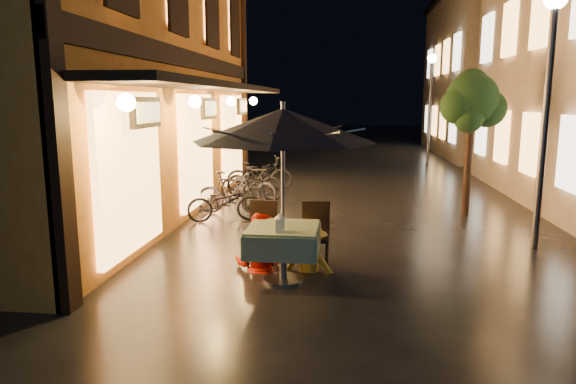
# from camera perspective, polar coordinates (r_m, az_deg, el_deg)

# --- Properties ---
(ground) EXTENTS (90.00, 90.00, 0.00)m
(ground) POSITION_cam_1_polar(r_m,az_deg,el_deg) (7.27, 7.84, -9.86)
(ground) COLOR black
(ground) RESTS_ON ground
(west_building) EXTENTS (5.90, 11.40, 7.40)m
(west_building) POSITION_cam_1_polar(r_m,az_deg,el_deg) (12.22, -21.15, 15.32)
(west_building) COLOR #C6771E
(west_building) RESTS_ON ground
(east_building_far) EXTENTS (7.30, 10.30, 7.30)m
(east_building_far) POSITION_cam_1_polar(r_m,az_deg,el_deg) (26.02, 24.28, 11.92)
(east_building_far) COLOR #C2B396
(east_building_far) RESTS_ON ground
(street_tree) EXTENTS (1.43, 1.20, 3.15)m
(street_tree) POSITION_cam_1_polar(r_m,az_deg,el_deg) (11.64, 19.80, 9.31)
(street_tree) COLOR black
(street_tree) RESTS_ON ground
(streetlamp_near) EXTENTS (0.36, 0.36, 4.23)m
(streetlamp_near) POSITION_cam_1_polar(r_m,az_deg,el_deg) (9.40, 27.05, 11.77)
(streetlamp_near) COLOR #59595E
(streetlamp_near) RESTS_ON ground
(streetlamp_far) EXTENTS (0.36, 0.36, 4.23)m
(streetlamp_far) POSITION_cam_1_polar(r_m,az_deg,el_deg) (21.08, 15.56, 11.03)
(streetlamp_far) COLOR #59595E
(streetlamp_far) RESTS_ON ground
(cafe_table) EXTENTS (0.99, 0.99, 0.78)m
(cafe_table) POSITION_cam_1_polar(r_m,az_deg,el_deg) (7.06, -0.56, -5.36)
(cafe_table) COLOR #59595E
(cafe_table) RESTS_ON ground
(patio_umbrella) EXTENTS (2.47, 2.47, 2.46)m
(patio_umbrella) POSITION_cam_1_polar(r_m,az_deg,el_deg) (6.81, -0.58, 7.39)
(patio_umbrella) COLOR #59595E
(patio_umbrella) RESTS_ON ground
(cafe_chair_left) EXTENTS (0.42, 0.42, 0.97)m
(cafe_chair_left) POSITION_cam_1_polar(r_m,az_deg,el_deg) (7.83, -2.80, -4.17)
(cafe_chair_left) COLOR black
(cafe_chair_left) RESTS_ON ground
(cafe_chair_right) EXTENTS (0.42, 0.42, 0.97)m
(cafe_chair_right) POSITION_cam_1_polar(r_m,az_deg,el_deg) (7.75, 3.06, -4.34)
(cafe_chair_right) COLOR black
(cafe_chair_right) RESTS_ON ground
(table_lantern) EXTENTS (0.16, 0.16, 0.25)m
(table_lantern) POSITION_cam_1_polar(r_m,az_deg,el_deg) (6.69, -0.88, -3.31)
(table_lantern) COLOR white
(table_lantern) RESTS_ON cafe_table
(person_orange) EXTENTS (0.88, 0.73, 1.64)m
(person_orange) POSITION_cam_1_polar(r_m,az_deg,el_deg) (7.58, -3.23, -2.48)
(person_orange) COLOR #C31100
(person_orange) RESTS_ON ground
(person_yellow) EXTENTS (0.99, 0.69, 1.41)m
(person_yellow) POSITION_cam_1_polar(r_m,az_deg,el_deg) (7.49, 2.49, -3.51)
(person_yellow) COLOR gold
(person_yellow) RESTS_ON ground
(bicycle_0) EXTENTS (1.62, 0.99, 0.80)m
(bicycle_0) POSITION_cam_1_polar(r_m,az_deg,el_deg) (10.64, -7.08, -1.15)
(bicycle_0) COLOR black
(bicycle_0) RESTS_ON ground
(bicycle_1) EXTENTS (1.59, 0.52, 0.94)m
(bicycle_1) POSITION_cam_1_polar(r_m,az_deg,el_deg) (11.35, -6.27, -0.06)
(bicycle_1) COLOR black
(bicycle_1) RESTS_ON ground
(bicycle_2) EXTENTS (1.75, 1.21, 0.87)m
(bicycle_2) POSITION_cam_1_polar(r_m,az_deg,el_deg) (12.49, -4.43, 0.74)
(bicycle_2) COLOR black
(bicycle_2) RESTS_ON ground
(bicycle_3) EXTENTS (1.61, 0.76, 0.93)m
(bicycle_3) POSITION_cam_1_polar(r_m,az_deg,el_deg) (13.00, -3.76, 1.26)
(bicycle_3) COLOR black
(bicycle_3) RESTS_ON ground
(bicycle_4) EXTENTS (1.93, 1.17, 0.96)m
(bicycle_4) POSITION_cam_1_polar(r_m,az_deg,el_deg) (14.05, -3.18, 1.99)
(bicycle_4) COLOR black
(bicycle_4) RESTS_ON ground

